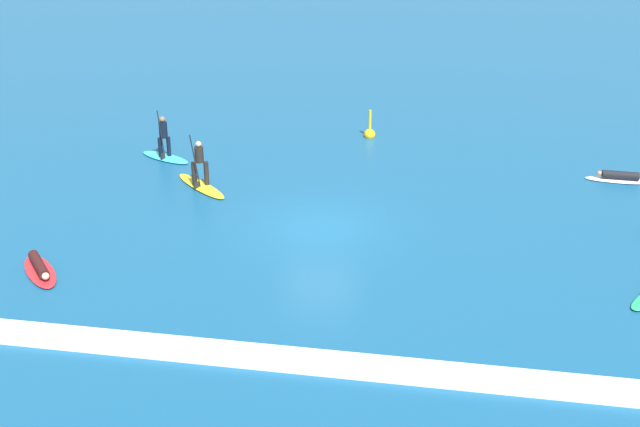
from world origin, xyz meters
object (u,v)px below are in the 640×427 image
Objects in this scene: surfer_on_red_board at (40,269)px; surfer_on_teal_board at (165,148)px; marker_buoy at (370,133)px; surfer_on_white_board at (619,177)px; surfer_on_yellow_board at (200,177)px.

surfer_on_red_board is 10.32m from surfer_on_teal_board.
surfer_on_teal_board reaches higher than marker_buoy.
surfer_on_white_board is at bearing -20.46° from marker_buoy.
marker_buoy is (8.02, 4.25, -0.27)m from surfer_on_teal_board.
surfer_on_yellow_board reaches higher than surfer_on_teal_board.
surfer_on_red_board is at bearing -119.46° from marker_buoy.
marker_buoy is (5.58, 7.11, -0.24)m from surfer_on_yellow_board.
surfer_on_yellow_board is (-15.64, -3.36, 0.27)m from surfer_on_white_board.
surfer_on_white_board is 10.74m from marker_buoy.
surfer_on_red_board is at bearing -64.95° from surfer_on_teal_board.
surfer_on_teal_board is (-18.08, -0.50, 0.31)m from surfer_on_white_board.
surfer_on_white_board is 16.00m from surfer_on_yellow_board.
surfer_on_teal_board is 3.76m from surfer_on_yellow_board.
surfer_on_red_board is 1.73× the size of marker_buoy.
surfer_on_yellow_board is 2.03× the size of marker_buoy.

